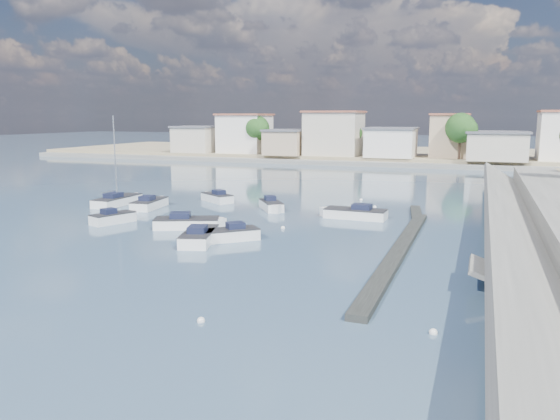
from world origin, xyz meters
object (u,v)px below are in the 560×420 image
(motorboat_d, at_px, (227,235))
(motorboat_g, at_px, (272,206))
(motorboat_a, at_px, (200,236))
(sailboat, at_px, (119,200))
(motorboat_b, at_px, (115,218))
(motorboat_h, at_px, (190,224))
(motorboat_f, at_px, (216,198))
(motorboat_e, at_px, (151,204))
(motorboat_c, at_px, (352,214))

(motorboat_d, distance_m, motorboat_g, 13.13)
(motorboat_a, xyz_separation_m, motorboat_g, (0.02, 14.00, 0.00))
(sailboat, bearing_deg, motorboat_a, -37.12)
(sailboat, bearing_deg, motorboat_b, -55.33)
(motorboat_d, height_order, sailboat, sailboat)
(motorboat_g, bearing_deg, motorboat_b, -134.08)
(motorboat_h, bearing_deg, motorboat_d, -32.25)
(motorboat_a, height_order, motorboat_f, same)
(motorboat_d, distance_m, motorboat_e, 16.59)
(motorboat_c, bearing_deg, sailboat, -178.02)
(motorboat_f, bearing_deg, motorboat_e, -125.79)
(motorboat_f, bearing_deg, motorboat_b, -101.38)
(motorboat_b, relative_size, motorboat_d, 0.99)
(motorboat_d, bearing_deg, motorboat_b, 166.79)
(sailboat, bearing_deg, motorboat_d, -32.12)
(sailboat, bearing_deg, motorboat_f, 32.04)
(motorboat_a, height_order, motorboat_h, same)
(motorboat_d, bearing_deg, sailboat, 147.88)
(motorboat_e, relative_size, motorboat_h, 0.95)
(motorboat_c, relative_size, motorboat_h, 1.06)
(motorboat_b, distance_m, motorboat_f, 13.48)
(motorboat_d, distance_m, sailboat, 20.29)
(motorboat_f, distance_m, sailboat, 9.72)
(sailboat, bearing_deg, motorboat_g, 8.20)
(motorboat_c, height_order, motorboat_f, same)
(motorboat_b, bearing_deg, motorboat_a, -20.36)
(motorboat_a, relative_size, motorboat_e, 1.05)
(motorboat_d, distance_m, motorboat_f, 18.28)
(motorboat_f, height_order, motorboat_g, same)
(motorboat_d, bearing_deg, motorboat_g, 97.11)
(motorboat_c, height_order, motorboat_e, same)
(motorboat_e, bearing_deg, sailboat, 171.91)
(motorboat_a, height_order, sailboat, sailboat)
(motorboat_f, height_order, motorboat_h, same)
(motorboat_d, bearing_deg, motorboat_c, 60.92)
(motorboat_b, height_order, motorboat_e, same)
(motorboat_d, relative_size, motorboat_f, 0.95)
(motorboat_h, bearing_deg, motorboat_a, -52.67)
(motorboat_a, height_order, motorboat_d, same)
(motorboat_b, height_order, motorboat_g, same)
(motorboat_d, relative_size, motorboat_h, 0.73)
(motorboat_d, height_order, motorboat_f, same)
(motorboat_e, xyz_separation_m, sailboat, (-4.10, 0.58, 0.04))
(motorboat_b, height_order, motorboat_c, same)
(motorboat_b, height_order, motorboat_f, same)
(motorboat_b, xyz_separation_m, motorboat_c, (18.06, 8.88, 0.00))
(motorboat_a, bearing_deg, motorboat_e, 135.66)
(motorboat_f, relative_size, motorboat_h, 0.77)
(motorboat_a, distance_m, motorboat_c, 14.96)
(motorboat_g, bearing_deg, motorboat_c, -10.01)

